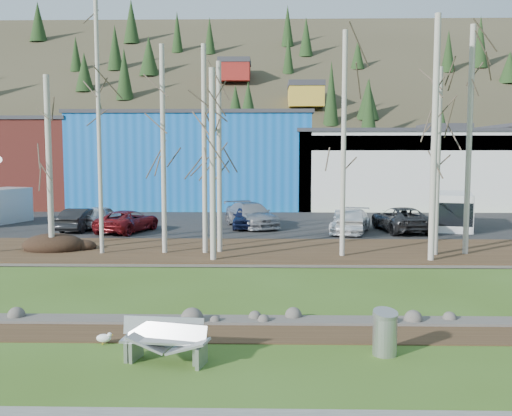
{
  "coord_description": "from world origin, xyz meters",
  "views": [
    {
      "loc": [
        0.54,
        -12.76,
        4.82
      ],
      "look_at": [
        0.03,
        11.12,
        2.5
      ],
      "focal_mm": 40.0,
      "sensor_mm": 36.0,
      "label": 1
    }
  ],
  "objects_px": {
    "bench_intact": "(163,339)",
    "litter_bin": "(385,335)",
    "car_3": "(251,215)",
    "car_4": "(246,217)",
    "car_5": "(347,221)",
    "car_1": "(81,219)",
    "car_6": "(401,219)",
    "bench_damaged": "(168,343)",
    "car_2": "(128,221)",
    "car_0": "(100,216)",
    "van_white": "(453,211)",
    "car_7": "(351,221)",
    "seagull": "(104,338)"
  },
  "relations": [
    {
      "from": "car_4",
      "to": "car_5",
      "type": "bearing_deg",
      "value": -18.55
    },
    {
      "from": "car_7",
      "to": "litter_bin",
      "type": "bearing_deg",
      "value": -78.83
    },
    {
      "from": "seagull",
      "to": "car_4",
      "type": "xyz_separation_m",
      "value": [
        2.77,
        21.44,
        0.64
      ]
    },
    {
      "from": "bench_intact",
      "to": "car_3",
      "type": "distance_m",
      "value": 22.88
    },
    {
      "from": "car_4",
      "to": "litter_bin",
      "type": "bearing_deg",
      "value": -79.05
    },
    {
      "from": "car_2",
      "to": "car_5",
      "type": "distance_m",
      "value": 12.96
    },
    {
      "from": "car_2",
      "to": "van_white",
      "type": "distance_m",
      "value": 19.79
    },
    {
      "from": "car_6",
      "to": "car_7",
      "type": "distance_m",
      "value": 3.12
    },
    {
      "from": "car_4",
      "to": "car_6",
      "type": "relative_size",
      "value": 0.76
    },
    {
      "from": "bench_damaged",
      "to": "car_2",
      "type": "distance_m",
      "value": 21.41
    },
    {
      "from": "litter_bin",
      "to": "van_white",
      "type": "xyz_separation_m",
      "value": [
        8.59,
        21.89,
        0.75
      ]
    },
    {
      "from": "car_5",
      "to": "car_6",
      "type": "xyz_separation_m",
      "value": [
        3.27,
        0.63,
        0.04
      ]
    },
    {
      "from": "seagull",
      "to": "car_7",
      "type": "height_order",
      "value": "car_7"
    },
    {
      "from": "car_4",
      "to": "van_white",
      "type": "relative_size",
      "value": 0.74
    },
    {
      "from": "car_5",
      "to": "car_7",
      "type": "bearing_deg",
      "value": -151.96
    },
    {
      "from": "seagull",
      "to": "car_0",
      "type": "distance_m",
      "value": 22.27
    },
    {
      "from": "car_5",
      "to": "van_white",
      "type": "bearing_deg",
      "value": -159.72
    },
    {
      "from": "car_4",
      "to": "van_white",
      "type": "distance_m",
      "value": 12.75
    },
    {
      "from": "car_2",
      "to": "car_7",
      "type": "xyz_separation_m",
      "value": [
        13.16,
        0.07,
        0.03
      ]
    },
    {
      "from": "bench_damaged",
      "to": "car_2",
      "type": "height_order",
      "value": "car_2"
    },
    {
      "from": "car_4",
      "to": "car_3",
      "type": "bearing_deg",
      "value": 56.26
    },
    {
      "from": "seagull",
      "to": "van_white",
      "type": "height_order",
      "value": "van_white"
    },
    {
      "from": "car_5",
      "to": "car_7",
      "type": "distance_m",
      "value": 0.21
    },
    {
      "from": "car_4",
      "to": "car_6",
      "type": "bearing_deg",
      "value": -8.42
    },
    {
      "from": "bench_damaged",
      "to": "car_3",
      "type": "distance_m",
      "value": 23.02
    },
    {
      "from": "bench_damaged",
      "to": "litter_bin",
      "type": "height_order",
      "value": "litter_bin"
    },
    {
      "from": "seagull",
      "to": "car_2",
      "type": "relative_size",
      "value": 0.1
    },
    {
      "from": "seagull",
      "to": "car_1",
      "type": "bearing_deg",
      "value": 117.37
    },
    {
      "from": "car_0",
      "to": "car_7",
      "type": "distance_m",
      "value": 15.47
    },
    {
      "from": "car_4",
      "to": "car_2",
      "type": "bearing_deg",
      "value": -163.45
    },
    {
      "from": "bench_intact",
      "to": "litter_bin",
      "type": "distance_m",
      "value": 5.25
    },
    {
      "from": "bench_intact",
      "to": "litter_bin",
      "type": "bearing_deg",
      "value": 10.07
    },
    {
      "from": "bench_damaged",
      "to": "car_4",
      "type": "height_order",
      "value": "car_4"
    },
    {
      "from": "van_white",
      "to": "bench_intact",
      "type": "bearing_deg",
      "value": -106.88
    },
    {
      "from": "car_3",
      "to": "car_4",
      "type": "bearing_deg",
      "value": -147.66
    },
    {
      "from": "litter_bin",
      "to": "car_2",
      "type": "relative_size",
      "value": 0.21
    },
    {
      "from": "bench_intact",
      "to": "car_2",
      "type": "height_order",
      "value": "car_2"
    },
    {
      "from": "car_1",
      "to": "car_3",
      "type": "relative_size",
      "value": 0.77
    },
    {
      "from": "car_6",
      "to": "van_white",
      "type": "height_order",
      "value": "van_white"
    },
    {
      "from": "bench_intact",
      "to": "van_white",
      "type": "bearing_deg",
      "value": 63.74
    },
    {
      "from": "bench_damaged",
      "to": "car_2",
      "type": "relative_size",
      "value": 0.43
    },
    {
      "from": "bench_intact",
      "to": "car_5",
      "type": "bearing_deg",
      "value": 76.34
    },
    {
      "from": "car_3",
      "to": "car_7",
      "type": "height_order",
      "value": "car_3"
    },
    {
      "from": "seagull",
      "to": "car_0",
      "type": "height_order",
      "value": "car_0"
    },
    {
      "from": "car_0",
      "to": "car_5",
      "type": "relative_size",
      "value": 0.99
    },
    {
      "from": "litter_bin",
      "to": "car_0",
      "type": "relative_size",
      "value": 0.24
    },
    {
      "from": "car_1",
      "to": "car_3",
      "type": "height_order",
      "value": "car_3"
    },
    {
      "from": "van_white",
      "to": "car_2",
      "type": "bearing_deg",
      "value": -159.56
    },
    {
      "from": "litter_bin",
      "to": "car_3",
      "type": "height_order",
      "value": "car_3"
    },
    {
      "from": "car_3",
      "to": "car_5",
      "type": "distance_m",
      "value": 6.24
    }
  ]
}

